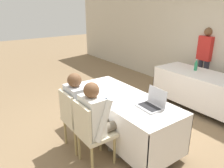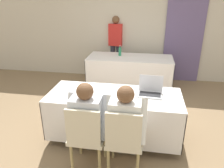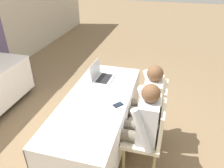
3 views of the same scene
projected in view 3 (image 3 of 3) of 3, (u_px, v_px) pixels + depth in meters
ground_plane at (98, 142)px, 3.13m from camera, size 24.00×24.00×0.00m
conference_table_near at (97, 110)px, 2.84m from camera, size 1.95×0.80×0.75m
laptop at (101, 76)px, 3.18m from camera, size 0.36×0.29×0.26m
cell_phone at (118, 105)px, 2.64m from camera, size 0.14×0.14×0.01m
paper_beside_laptop at (93, 98)px, 2.77m from camera, size 0.31×0.36×0.00m
paper_centre_table at (86, 113)px, 2.51m from camera, size 0.30×0.35×0.00m
chair_near_left at (149, 135)px, 2.52m from camera, size 0.44×0.44×0.93m
chair_near_right at (153, 112)px, 2.90m from camera, size 0.44×0.44×0.93m
person_checkered_shirt at (141, 123)px, 2.46m from camera, size 0.50×0.52×1.19m
person_white_shirt at (146, 101)px, 2.85m from camera, size 0.50×0.52×1.19m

